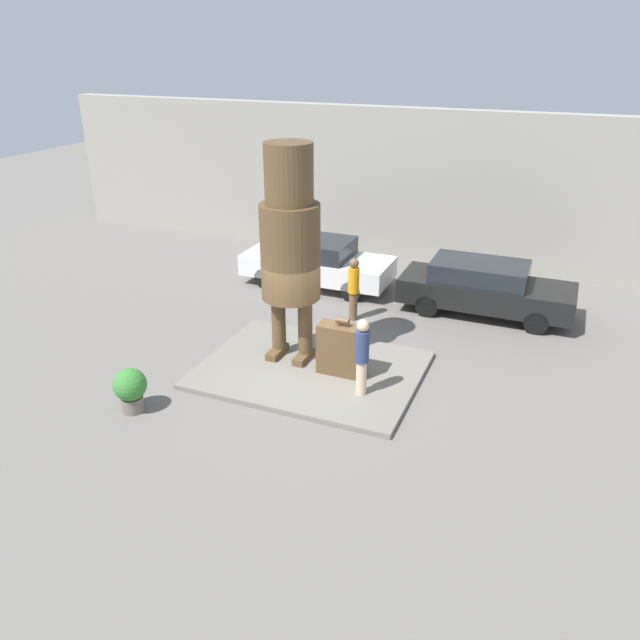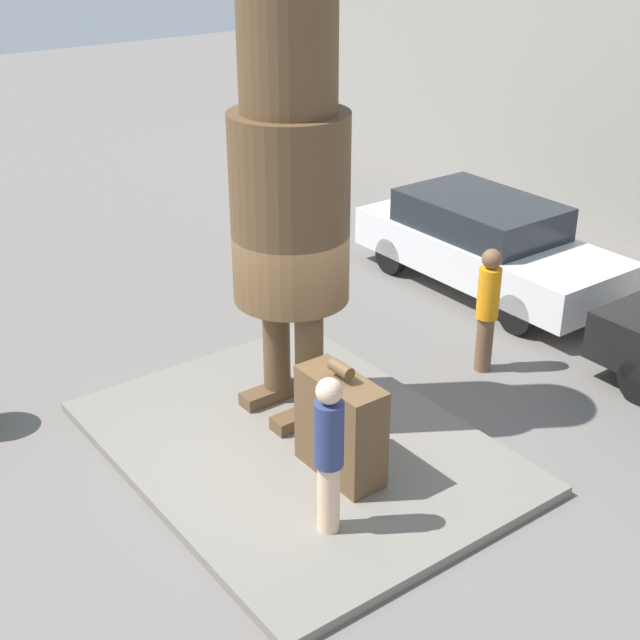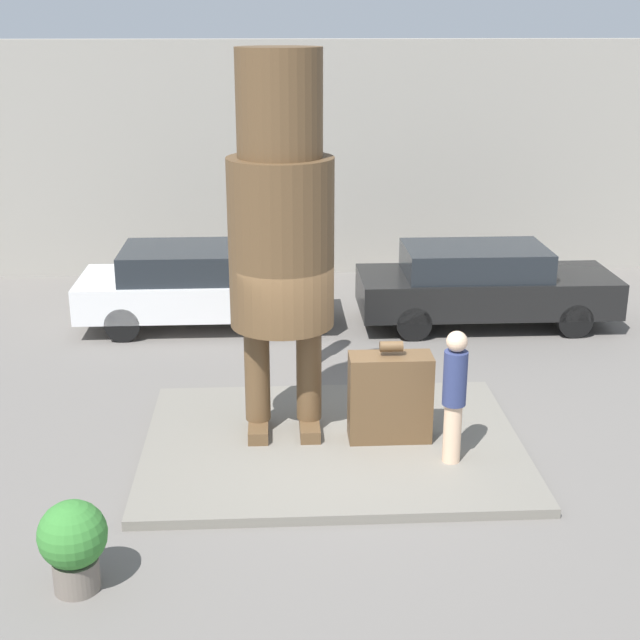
{
  "view_description": "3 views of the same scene",
  "coord_description": "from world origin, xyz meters",
  "px_view_note": "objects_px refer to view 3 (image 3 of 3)",
  "views": [
    {
      "loc": [
        5.18,
        -11.91,
        7.28
      ],
      "look_at": [
        0.33,
        -0.22,
        1.51
      ],
      "focal_mm": 35.0,
      "sensor_mm": 36.0,
      "label": 1
    },
    {
      "loc": [
        7.34,
        -5.11,
        6.12
      ],
      "look_at": [
        0.07,
        0.28,
        1.7
      ],
      "focal_mm": 50.0,
      "sensor_mm": 36.0,
      "label": 2
    },
    {
      "loc": [
        -0.76,
        -10.9,
        5.56
      ],
      "look_at": [
        -0.18,
        -0.09,
        1.89
      ],
      "focal_mm": 50.0,
      "sensor_mm": 36.0,
      "label": 3
    }
  ],
  "objects_px": {
    "parked_car_white": "(202,284)",
    "worker_hivis": "(314,307)",
    "statue_figure": "(281,219)",
    "giant_suitcase": "(390,397)",
    "parked_car_black": "(483,284)",
    "planter_pot": "(73,542)",
    "tourist": "(454,391)"
  },
  "relations": [
    {
      "from": "statue_figure",
      "to": "planter_pot",
      "type": "relative_size",
      "value": 5.17
    },
    {
      "from": "statue_figure",
      "to": "giant_suitcase",
      "type": "distance_m",
      "value": 2.8
    },
    {
      "from": "parked_car_black",
      "to": "planter_pot",
      "type": "xyz_separation_m",
      "value": [
        -6.02,
        -8.04,
        -0.26
      ]
    },
    {
      "from": "tourist",
      "to": "parked_car_white",
      "type": "bearing_deg",
      "value": 121.07
    },
    {
      "from": "giant_suitcase",
      "to": "worker_hivis",
      "type": "relative_size",
      "value": 0.78
    },
    {
      "from": "parked_car_white",
      "to": "worker_hivis",
      "type": "xyz_separation_m",
      "value": [
        2.02,
        -2.09,
        0.19
      ]
    },
    {
      "from": "tourist",
      "to": "planter_pot",
      "type": "relative_size",
      "value": 1.8
    },
    {
      "from": "planter_pot",
      "to": "worker_hivis",
      "type": "relative_size",
      "value": 0.55
    },
    {
      "from": "tourist",
      "to": "planter_pot",
      "type": "bearing_deg",
      "value": -151.68
    },
    {
      "from": "parked_car_black",
      "to": "worker_hivis",
      "type": "distance_m",
      "value": 3.75
    },
    {
      "from": "planter_pot",
      "to": "worker_hivis",
      "type": "xyz_separation_m",
      "value": [
        2.73,
        6.24,
        0.44
      ]
    },
    {
      "from": "statue_figure",
      "to": "parked_car_black",
      "type": "distance_m",
      "value": 6.46
    },
    {
      "from": "tourist",
      "to": "worker_hivis",
      "type": "bearing_deg",
      "value": 112.14
    },
    {
      "from": "giant_suitcase",
      "to": "parked_car_black",
      "type": "distance_m",
      "value": 5.56
    },
    {
      "from": "giant_suitcase",
      "to": "parked_car_white",
      "type": "xyz_separation_m",
      "value": [
        -2.9,
        5.29,
        0.07
      ]
    },
    {
      "from": "tourist",
      "to": "worker_hivis",
      "type": "distance_m",
      "value": 4.22
    },
    {
      "from": "tourist",
      "to": "parked_car_black",
      "type": "relative_size",
      "value": 0.37
    },
    {
      "from": "parked_car_black",
      "to": "planter_pot",
      "type": "height_order",
      "value": "parked_car_black"
    },
    {
      "from": "statue_figure",
      "to": "tourist",
      "type": "distance_m",
      "value": 3.13
    },
    {
      "from": "worker_hivis",
      "to": "tourist",
      "type": "bearing_deg",
      "value": -67.86
    },
    {
      "from": "giant_suitcase",
      "to": "parked_car_white",
      "type": "distance_m",
      "value": 6.03
    },
    {
      "from": "parked_car_white",
      "to": "planter_pot",
      "type": "relative_size",
      "value": 4.74
    },
    {
      "from": "planter_pot",
      "to": "giant_suitcase",
      "type": "bearing_deg",
      "value": 40.09
    },
    {
      "from": "worker_hivis",
      "to": "statue_figure",
      "type": "bearing_deg",
      "value": -101.05
    },
    {
      "from": "giant_suitcase",
      "to": "tourist",
      "type": "relative_size",
      "value": 0.79
    },
    {
      "from": "giant_suitcase",
      "to": "parked_car_white",
      "type": "relative_size",
      "value": 0.3
    },
    {
      "from": "giant_suitcase",
      "to": "parked_car_white",
      "type": "height_order",
      "value": "giant_suitcase"
    },
    {
      "from": "statue_figure",
      "to": "parked_car_black",
      "type": "xyz_separation_m",
      "value": [
        3.84,
        4.66,
        -2.3
      ]
    },
    {
      "from": "statue_figure",
      "to": "giant_suitcase",
      "type": "xyz_separation_m",
      "value": [
        1.43,
        -0.35,
        -2.38
      ]
    },
    {
      "from": "giant_suitcase",
      "to": "worker_hivis",
      "type": "distance_m",
      "value": 3.33
    },
    {
      "from": "statue_figure",
      "to": "parked_car_black",
      "type": "relative_size",
      "value": 1.07
    },
    {
      "from": "parked_car_white",
      "to": "planter_pot",
      "type": "bearing_deg",
      "value": -94.86
    }
  ]
}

